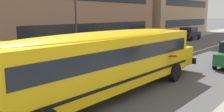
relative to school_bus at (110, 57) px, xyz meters
name	(u,v)px	position (x,y,z in m)	size (l,w,h in m)	color
ground_plane	(86,85)	(0.30, 1.81, -1.58)	(400.00, 400.00, 0.00)	#4C4C4F
sidewalk_far	(11,65)	(0.30, 9.06, -1.57)	(120.00, 3.00, 0.01)	gray
lane_centreline	(86,84)	(0.30, 1.81, -1.57)	(110.00, 0.16, 0.01)	silver
school_bus	(110,57)	(0.00, 0.00, 0.00)	(11.87, 2.80, 2.65)	yellow
parked_car_silver_by_hydrant	(146,40)	(12.49, 6.16, -0.73)	(3.96, 2.00, 1.64)	#B7BABF
parked_car_black_far_corner	(189,33)	(23.60, 6.58, -0.73)	(3.91, 1.90, 1.64)	black
street_lamp	(75,2)	(5.52, 8.36, 2.74)	(0.44, 0.44, 6.80)	#38383D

